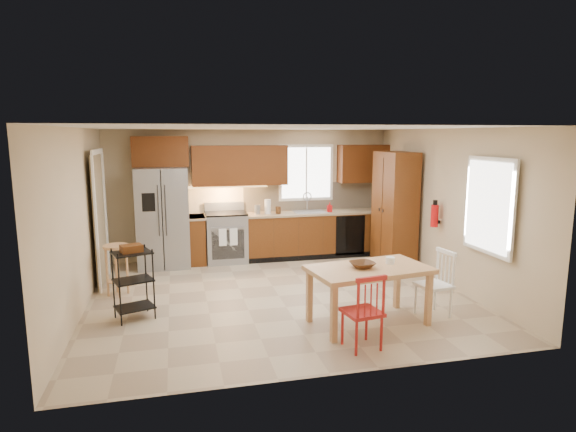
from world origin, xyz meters
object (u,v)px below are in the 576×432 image
(soap_bottle, at_px, (330,207))
(fire_extinguisher, at_px, (435,216))
(pantry, at_px, (395,210))
(utility_cart, at_px, (133,284))
(table_bowl, at_px, (362,268))
(bar_stool, at_px, (117,270))
(range_stove, at_px, (226,238))
(refrigerator, at_px, (163,218))
(dining_table, at_px, (368,296))
(chair_white, at_px, (434,284))
(table_jar, at_px, (390,262))
(chair_red, at_px, (362,311))

(soap_bottle, bearing_deg, fire_extinguisher, -59.47)
(pantry, relative_size, fire_extinguisher, 5.83)
(soap_bottle, relative_size, utility_cart, 0.20)
(table_bowl, bearing_deg, fire_extinguisher, 38.46)
(bar_stool, distance_m, utility_cart, 1.10)
(range_stove, relative_size, soap_bottle, 4.82)
(refrigerator, relative_size, dining_table, 1.21)
(refrigerator, distance_m, chair_white, 4.92)
(fire_extinguisher, xyz_separation_m, table_jar, (-1.41, -1.36, -0.33))
(dining_table, bearing_deg, bar_stool, 140.80)
(utility_cart, bearing_deg, dining_table, -36.29)
(range_stove, height_order, pantry, pantry)
(pantry, height_order, dining_table, pantry)
(soap_bottle, bearing_deg, pantry, -43.45)
(table_jar, bearing_deg, utility_cart, 166.67)
(refrigerator, xyz_separation_m, fire_extinguisher, (4.33, -1.98, 0.19))
(fire_extinguisher, relative_size, chair_red, 0.41)
(dining_table, distance_m, utility_cart, 3.07)
(bar_stool, bearing_deg, dining_table, -48.82)
(fire_extinguisher, bearing_deg, table_jar, -135.97)
(range_stove, bearing_deg, table_bowl, -68.87)
(table_jar, bearing_deg, soap_bottle, 85.55)
(range_stove, distance_m, utility_cart, 3.02)
(chair_white, bearing_deg, dining_table, 84.37)
(refrigerator, bearing_deg, table_bowl, -53.93)
(refrigerator, xyz_separation_m, chair_white, (3.54, -3.38, -0.47))
(refrigerator, xyz_separation_m, table_bowl, (2.50, -3.43, -0.17))
(fire_extinguisher, xyz_separation_m, chair_red, (-2.09, -2.10, -0.66))
(refrigerator, bearing_deg, chair_white, -43.65)
(table_bowl, height_order, table_jar, table_jar)
(chair_red, bearing_deg, dining_table, 53.06)
(table_jar, height_order, bar_stool, table_jar)
(refrigerator, bearing_deg, fire_extinguisher, -24.52)
(table_jar, bearing_deg, refrigerator, 131.22)
(range_stove, xyz_separation_m, soap_bottle, (2.03, -0.08, 0.54))
(table_bowl, bearing_deg, utility_cart, 163.02)
(range_stove, height_order, chair_red, range_stove)
(refrigerator, distance_m, bar_stool, 1.73)
(refrigerator, xyz_separation_m, utility_cart, (-0.35, -2.56, -0.44))
(fire_extinguisher, bearing_deg, utility_cart, -172.85)
(refrigerator, xyz_separation_m, pantry, (4.13, -0.93, 0.14))
(dining_table, bearing_deg, utility_cart, 154.89)
(pantry, bearing_deg, dining_table, -121.54)
(soap_bottle, xyz_separation_m, dining_table, (-0.59, -3.40, -0.63))
(refrigerator, relative_size, utility_cart, 1.92)
(refrigerator, relative_size, bar_stool, 2.35)
(refrigerator, distance_m, soap_bottle, 3.18)
(range_stove, xyz_separation_m, bar_stool, (-1.81, -1.57, -0.07))
(soap_bottle, bearing_deg, utility_cart, -144.26)
(soap_bottle, distance_m, chair_white, 3.42)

